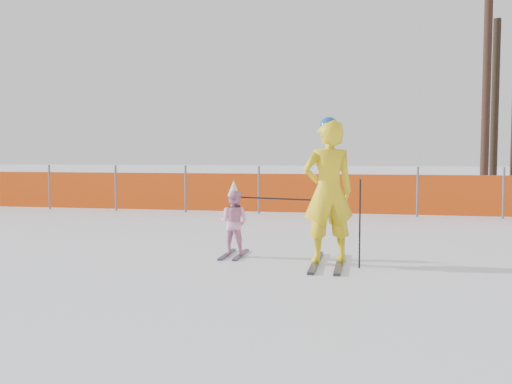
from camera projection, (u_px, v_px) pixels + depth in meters
ground at (249, 263)px, 8.25m from camera, size 120.00×120.00×0.00m
adult at (328, 191)px, 8.11m from camera, size 0.85×1.60×2.10m
child at (234, 221)px, 8.82m from camera, size 0.54×0.93×1.17m
ski_poles at (317, 211)px, 8.16m from camera, size 1.82×0.59×1.24m
safety_fence at (243, 192)px, 14.95m from camera, size 15.29×0.06×1.25m
tree_trunks at (498, 104)px, 18.13m from camera, size 1.28×0.89×6.93m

